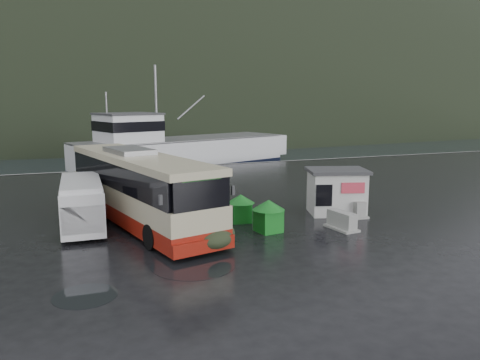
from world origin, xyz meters
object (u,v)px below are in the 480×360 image
object	(u,v)px
waste_bin_left	(241,222)
fishing_trawler	(184,157)
ticket_kiosk	(336,213)
dome_tent	(210,247)
coach_bus	(140,223)
waste_bin_right	(268,232)
jersey_barrier_b	(353,216)
jersey_barrier_a	(341,229)
white_van	(83,228)

from	to	relation	value
waste_bin_left	fishing_trawler	world-z (taller)	fishing_trawler
ticket_kiosk	dome_tent	bearing A→B (deg)	-141.43
coach_bus	ticket_kiosk	size ratio (longest dim) A/B	4.20
coach_bus	ticket_kiosk	xyz separation A→B (m)	(10.05, -1.72, 0.00)
coach_bus	waste_bin_right	distance (m)	6.42
waste_bin_right	fishing_trawler	size ratio (longest dim) A/B	0.06
coach_bus	jersey_barrier_b	bearing A→B (deg)	-26.84
dome_tent	jersey_barrier_b	size ratio (longest dim) A/B	1.69
waste_bin_right	ticket_kiosk	world-z (taller)	ticket_kiosk
ticket_kiosk	jersey_barrier_a	size ratio (longest dim) A/B	1.81
coach_bus	jersey_barrier_a	bearing A→B (deg)	-41.12
white_van	ticket_kiosk	xyz separation A→B (m)	(12.70, -1.67, 0.00)
dome_tent	fishing_trawler	distance (m)	30.21
ticket_kiosk	jersey_barrier_a	bearing A→B (deg)	-100.15
jersey_barrier_a	dome_tent	bearing A→B (deg)	-176.34
dome_tent	fishing_trawler	bearing A→B (deg)	78.44
fishing_trawler	dome_tent	bearing A→B (deg)	-121.18
dome_tent	jersey_barrier_a	world-z (taller)	dome_tent
waste_bin_left	dome_tent	bearing A→B (deg)	-128.12
white_van	waste_bin_left	size ratio (longest dim) A/B	4.04
jersey_barrier_b	ticket_kiosk	bearing A→B (deg)	128.93
coach_bus	waste_bin_left	bearing A→B (deg)	-32.49
waste_bin_left	ticket_kiosk	bearing A→B (deg)	-1.39
waste_bin_left	ticket_kiosk	size ratio (longest dim) A/B	0.45
coach_bus	waste_bin_left	size ratio (longest dim) A/B	9.24
coach_bus	jersey_barrier_a	xyz separation A→B (m)	(8.65, -4.46, 0.00)
coach_bus	fishing_trawler	xyz separation A→B (m)	(8.17, 24.72, 0.00)
white_van	ticket_kiosk	distance (m)	12.81
jersey_barrier_b	waste_bin_right	bearing A→B (deg)	-167.51
coach_bus	waste_bin_right	bearing A→B (deg)	-48.48
coach_bus	dome_tent	xyz separation A→B (m)	(2.12, -4.88, 0.00)
waste_bin_right	fishing_trawler	bearing A→B (deg)	84.19
white_van	fishing_trawler	world-z (taller)	fishing_trawler
coach_bus	white_van	xyz separation A→B (m)	(-2.65, -0.04, 0.00)
waste_bin_left	ticket_kiosk	xyz separation A→B (m)	(5.35, -0.13, 0.00)
white_van	ticket_kiosk	world-z (taller)	ticket_kiosk
coach_bus	ticket_kiosk	world-z (taller)	coach_bus
coach_bus	waste_bin_right	size ratio (longest dim) A/B	8.58
fishing_trawler	jersey_barrier_b	bearing A→B (deg)	-104.41
coach_bus	jersey_barrier_b	world-z (taller)	coach_bus
dome_tent	jersey_barrier_b	world-z (taller)	dome_tent
coach_bus	waste_bin_right	world-z (taller)	coach_bus
dome_tent	white_van	bearing A→B (deg)	134.57
waste_bin_right	jersey_barrier_a	world-z (taller)	waste_bin_right
waste_bin_right	dome_tent	size ratio (longest dim) A/B	0.51
white_van	coach_bus	bearing A→B (deg)	2.11
dome_tent	jersey_barrier_b	bearing A→B (deg)	15.83
waste_bin_right	jersey_barrier_b	size ratio (longest dim) A/B	0.87
waste_bin_right	dome_tent	xyz separation A→B (m)	(-3.16, -1.23, 0.00)
dome_tent	jersey_barrier_a	distance (m)	6.55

